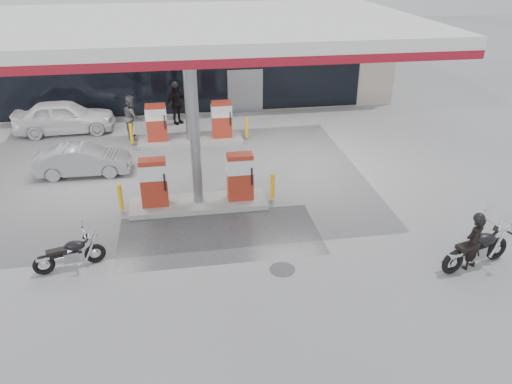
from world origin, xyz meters
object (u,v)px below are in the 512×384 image
Objects in this scene: main_motorcycle at (477,249)px; biker_walking at (176,104)px; sedan_white at (64,117)px; attendant at (132,117)px; pump_island_near at (198,187)px; parked_car_left at (26,99)px; parked_motorcycle at (70,254)px; pump_island_far at (190,127)px; hatchback_silver at (84,160)px; biker_main at (474,243)px; parked_car_right at (276,90)px.

main_motorcycle is 15.38m from biker_walking.
sedan_white is (-12.79, 12.85, 0.24)m from main_motorcycle.
biker_walking is (1.96, 1.65, 0.00)m from attendant.
pump_island_near is 1.15× the size of sedan_white.
sedan_white is 4.45m from parked_car_left.
sedan_white is at bearing 84.62° from parked_motorcycle.
pump_island_far is at bearing 52.66° from parked_motorcycle.
biker_main is at bearing -124.93° from hatchback_silver.
biker_walking is at bearing 59.63° from parked_motorcycle.
biker_walking is (-7.71, 13.30, 0.45)m from main_motorcycle.
biker_walking is (-0.51, 8.65, 0.26)m from pump_island_near.
attendant is at bearing -22.70° from hatchback_silver.
pump_island_near is at bearing -147.87° from sedan_white.
parked_car_right reaches higher than parked_motorcycle.
sedan_white is 2.29× the size of attendant.
attendant is at bearing 126.69° from parked_car_right.
parked_car_right is 2.02× the size of biker_walking.
pump_island_near is 2.65× the size of attendant.
biker_main reaches higher than parked_motorcycle.
hatchback_silver is at bearing 129.65° from main_motorcycle.
biker_walking reaches higher than parked_car_right.
biker_main reaches higher than hatchback_silver.
biker_main reaches higher than parked_car_left.
pump_island_near is 14.38m from parked_car_left.
sedan_white is 0.99× the size of parked_car_left.
parked_car_left is (-8.14, 11.85, -0.06)m from pump_island_near.
pump_island_far is at bearing 143.04° from parked_car_right.
pump_island_far is at bearing -101.77° from parked_car_left.
parked_motorcycle is (-10.78, 1.67, -0.09)m from main_motorcycle.
biker_walking is at bearing 93.39° from pump_island_near.
biker_main is 22.44m from parked_car_left.
parked_car_left is at bearing 25.96° from hatchback_silver.
pump_island_far reaches higher than parked_car_left.
parked_car_left is at bearing 45.07° from attendant.
pump_island_far is 1.14× the size of parked_car_left.
hatchback_silver is 0.77× the size of parked_car_left.
pump_island_near is 7.43m from attendant.
attendant is 1.00× the size of biker_walking.
parked_motorcycle is at bearing 155.90° from main_motorcycle.
main_motorcycle is 1.15× the size of biker_walking.
hatchback_silver reaches higher than parked_motorcycle.
hatchback_silver is at bearing 152.21° from attendant.
biker_walking is at bearing -32.88° from hatchback_silver.
hatchback_silver is at bearing 79.08° from parked_motorcycle.
pump_island_near reaches higher than sedan_white.
pump_island_far is at bearing -116.31° from attendant.
parked_car_left reaches higher than hatchback_silver.
parked_car_right is at bearing 82.09° from main_motorcycle.
parked_car_left is (-15.14, 16.56, -0.14)m from biker_main.
attendant is at bearing -176.36° from biker_walking.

